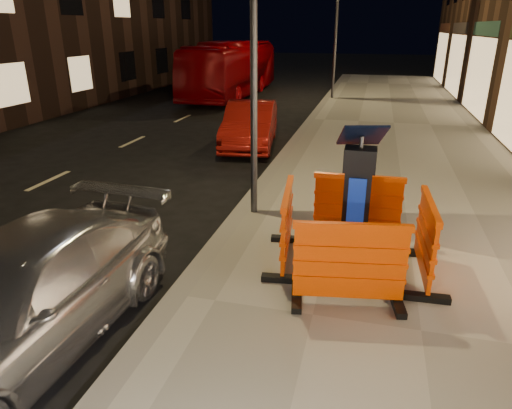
% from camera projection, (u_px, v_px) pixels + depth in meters
% --- Properties ---
extents(ground_plane, '(120.00, 120.00, 0.00)m').
position_uv_depth(ground_plane, '(178.00, 305.00, 5.94)').
color(ground_plane, black).
rests_on(ground_plane, ground).
extents(sidewalk, '(6.00, 60.00, 0.15)m').
position_uv_depth(sidewalk, '(420.00, 336.00, 5.22)').
color(sidewalk, gray).
rests_on(sidewalk, ground).
extents(kerb, '(0.30, 60.00, 0.15)m').
position_uv_depth(kerb, '(177.00, 300.00, 5.91)').
color(kerb, slate).
rests_on(kerb, ground).
extents(parking_kiosk, '(0.67, 0.67, 1.97)m').
position_uv_depth(parking_kiosk, '(356.00, 204.00, 6.19)').
color(parking_kiosk, black).
rests_on(parking_kiosk, sidewalk).
extents(barrier_front, '(1.48, 0.80, 1.10)m').
position_uv_depth(barrier_front, '(349.00, 265.00, 5.49)').
color(barrier_front, '#EB4200').
rests_on(barrier_front, sidewalk).
extents(barrier_back, '(1.42, 0.61, 1.10)m').
position_uv_depth(barrier_back, '(357.00, 208.00, 7.20)').
color(barrier_back, '#EB4200').
rests_on(barrier_back, sidewalk).
extents(barrier_kerbside, '(0.73, 1.46, 1.10)m').
position_uv_depth(barrier_kerbside, '(287.00, 226.00, 6.57)').
color(barrier_kerbside, '#EB4200').
rests_on(barrier_kerbside, sidewalk).
extents(barrier_bldgside, '(0.64, 1.43, 1.10)m').
position_uv_depth(barrier_bldgside, '(426.00, 240.00, 6.13)').
color(barrier_bldgside, '#EB4200').
rests_on(barrier_bldgside, sidewalk).
extents(car_silver, '(2.01, 4.46, 1.27)m').
position_uv_depth(car_silver, '(30.00, 345.00, 5.19)').
color(car_silver, silver).
rests_on(car_silver, ground).
extents(car_red, '(1.96, 4.10, 1.30)m').
position_uv_depth(car_red, '(250.00, 146.00, 13.80)').
color(car_red, maroon).
rests_on(car_red, ground).
extents(bus_doubledecker, '(2.30, 9.70, 2.70)m').
position_uv_depth(bus_doubledecker, '(232.00, 96.00, 23.67)').
color(bus_doubledecker, '#8A0208').
rests_on(bus_doubledecker, ground).
extents(street_lamp_mid, '(0.12, 0.12, 6.00)m').
position_uv_depth(street_lamp_mid, '(254.00, 41.00, 7.44)').
color(street_lamp_mid, '#3F3F44').
rests_on(street_lamp_mid, sidewalk).
extents(street_lamp_far, '(0.12, 0.12, 6.00)m').
position_uv_depth(street_lamp_far, '(336.00, 32.00, 20.97)').
color(street_lamp_far, '#3F3F44').
rests_on(street_lamp_far, sidewalk).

